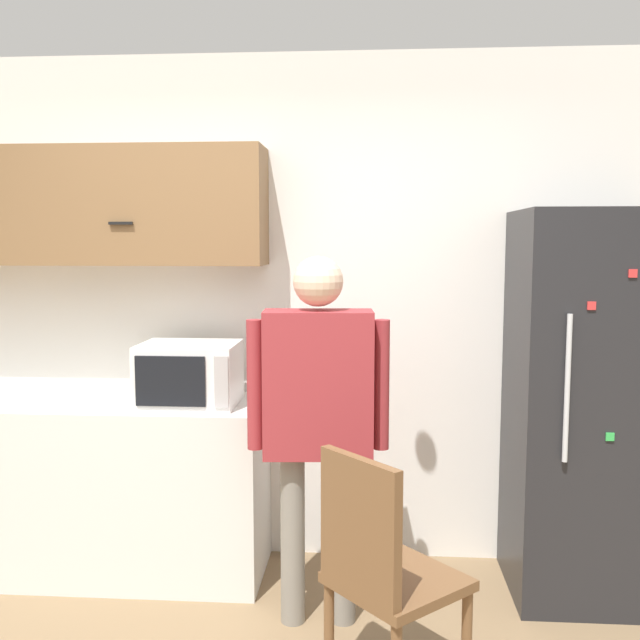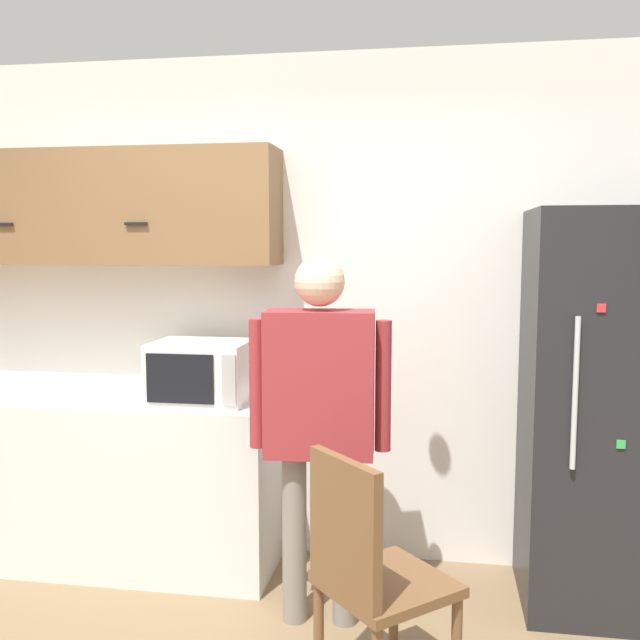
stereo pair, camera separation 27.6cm
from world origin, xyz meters
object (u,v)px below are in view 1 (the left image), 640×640
(chair, at_px, (381,567))
(refrigerator, at_px, (589,405))
(microwave, at_px, (189,374))
(person, at_px, (318,402))

(chair, bearing_deg, refrigerator, -88.88)
(chair, bearing_deg, microwave, 2.69)
(refrigerator, relative_size, chair, 1.93)
(microwave, distance_m, person, 0.78)
(person, distance_m, refrigerator, 1.34)
(microwave, xyz_separation_m, refrigerator, (1.96, -0.00, -0.13))
(microwave, relative_size, refrigerator, 0.26)
(microwave, relative_size, chair, 0.50)
(refrigerator, bearing_deg, chair, -136.63)
(refrigerator, bearing_deg, microwave, 179.90)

